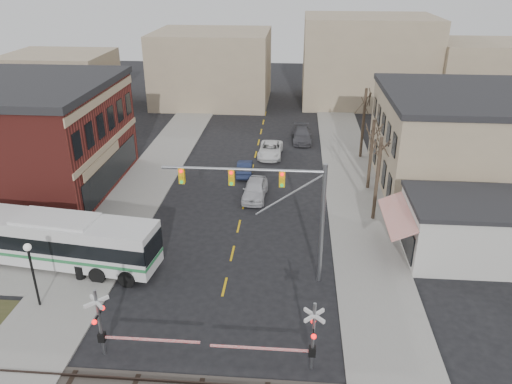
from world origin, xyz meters
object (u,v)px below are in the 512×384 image
transit_bus (59,240)px  car_c (270,150)px  car_a (255,189)px  rr_crossing_east (304,337)px  pedestrian_far (100,225)px  rr_crossing_west (108,324)px  trash_bin (80,272)px  car_b (245,168)px  traffic_signal_mast (278,198)px  car_d (302,135)px  pedestrian_near (110,247)px  street_lamp (31,262)px

transit_bus → car_c: 25.47m
car_a → rr_crossing_east: bearing=-75.6°
rr_crossing_east → pedestrian_far: 19.13m
rr_crossing_west → trash_bin: (-4.34, 6.44, -1.40)m
car_b → car_c: 5.64m
rr_crossing_east → car_b: rr_crossing_east is taller
traffic_signal_mast → pedestrian_far: traffic_signal_mast is taller
car_d → pedestrian_near: size_ratio=2.86×
car_a → trash_bin: bearing=-124.9°
transit_bus → car_a: size_ratio=2.84×
rr_crossing_west → pedestrian_far: bearing=112.7°
traffic_signal_mast → car_b: 18.32m
car_c → car_d: bearing=59.6°
car_a → car_d: 16.12m
car_c → car_d: 6.16m
traffic_signal_mast → pedestrian_far: size_ratio=5.49×
rr_crossing_east → trash_bin: size_ratio=6.24×
rr_crossing_east → pedestrian_far: bearing=141.0°
traffic_signal_mast → pedestrian_near: bearing=173.8°
street_lamp → trash_bin: street_lamp is taller
pedestrian_far → car_c: bearing=0.4°
pedestrian_near → pedestrian_far: bearing=13.4°
traffic_signal_mast → car_d: size_ratio=1.90×
trash_bin → car_c: bearing=65.2°
trash_bin → car_b: size_ratio=0.22×
traffic_signal_mast → street_lamp: 14.70m
pedestrian_near → car_c: bearing=-42.2°
rr_crossing_west → pedestrian_near: 9.46m
car_b → car_d: bearing=-120.8°
traffic_signal_mast → pedestrian_near: (-11.39, 1.24, -4.71)m
pedestrian_far → car_a: bearing=-21.4°
transit_bus → rr_crossing_east: (16.08, -8.17, 0.04)m
car_d → trash_bin: bearing=-117.9°
street_lamp → pedestrian_far: 8.60m
car_b → pedestrian_far: 15.98m
car_c → rr_crossing_east: bearing=-81.7°
trash_bin → car_c: size_ratio=0.18×
traffic_signal_mast → pedestrian_far: 14.62m
street_lamp → rr_crossing_west: bearing=-32.0°
transit_bus → car_d: transit_bus is taller
trash_bin → car_a: bearing=52.4°
traffic_signal_mast → car_b: traffic_signal_mast is taller
pedestrian_far → rr_crossing_east: bearing=-96.2°
trash_bin → car_b: bearing=64.6°
pedestrian_near → trash_bin: bearing=136.7°
trash_bin → pedestrian_near: 2.73m
transit_bus → pedestrian_far: 4.15m
transit_bus → rr_crossing_east: bearing=-26.9°
transit_bus → rr_crossing_east: 18.04m
transit_bus → pedestrian_far: bearing=72.2°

